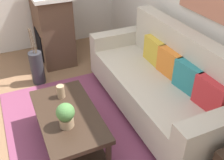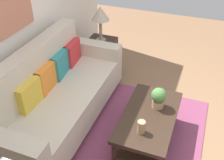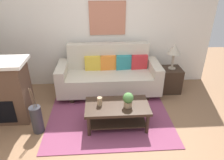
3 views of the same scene
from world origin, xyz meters
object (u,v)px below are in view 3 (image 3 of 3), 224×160
at_px(side_table, 170,80).
at_px(table_lamp, 174,50).
at_px(throw_pillow_orange, 109,63).
at_px(throw_pillow_crimson, 139,62).
at_px(fireplace, 2,91).
at_px(floor_vase, 37,119).
at_px(framed_painting, 107,18).
at_px(coffee_table, 117,110).
at_px(couch, 109,75).
at_px(potted_plant_tabletop, 128,99).
at_px(throw_pillow_teal, 124,62).
at_px(tabletop_vase, 100,101).
at_px(throw_pillow_mustard, 93,63).

bearing_deg(side_table, table_lamp, 0.00).
bearing_deg(throw_pillow_orange, throw_pillow_crimson, 0.00).
distance_m(fireplace, floor_vase, 0.86).
distance_m(throw_pillow_orange, fireplace, 2.17).
relative_size(floor_vase, framed_painting, 0.63).
xyz_separation_m(throw_pillow_orange, coffee_table, (0.08, -1.30, -0.37)).
xyz_separation_m(couch, floor_vase, (-1.28, -1.25, -0.18)).
bearing_deg(potted_plant_tabletop, couch, 101.97).
bearing_deg(side_table, throw_pillow_teal, 172.35).
relative_size(coffee_table, fireplace, 0.95).
bearing_deg(table_lamp, potted_plant_tabletop, -133.35).
bearing_deg(floor_vase, potted_plant_tabletop, 0.91).
distance_m(table_lamp, floor_vase, 3.05).
distance_m(throw_pillow_crimson, framed_painting, 1.18).
bearing_deg(throw_pillow_teal, throw_pillow_crimson, 0.00).
distance_m(throw_pillow_orange, coffee_table, 1.35).
distance_m(couch, fireplace, 2.12).
bearing_deg(throw_pillow_crimson, tabletop_vase, -125.12).
relative_size(side_table, framed_painting, 0.71).
bearing_deg(floor_vase, coffee_table, 3.30).
bearing_deg(throw_pillow_teal, throw_pillow_mustard, 180.00).
bearing_deg(table_lamp, couch, 179.33).
height_order(tabletop_vase, table_lamp, table_lamp).
relative_size(throw_pillow_mustard, side_table, 0.64).
bearing_deg(throw_pillow_teal, tabletop_vase, -113.55).
relative_size(throw_pillow_teal, tabletop_vase, 2.40).
bearing_deg(side_table, framed_painting, 160.96).
xyz_separation_m(floor_vase, framed_painting, (1.28, 1.72, 1.33)).
bearing_deg(floor_vase, framed_painting, 53.23).
relative_size(potted_plant_tabletop, table_lamp, 0.46).
relative_size(couch, fireplace, 1.90).
xyz_separation_m(table_lamp, floor_vase, (-2.68, -1.23, -0.75)).
bearing_deg(tabletop_vase, fireplace, 169.42).
bearing_deg(throw_pillow_orange, throw_pillow_mustard, 180.00).
distance_m(coffee_table, table_lamp, 1.88).
height_order(fireplace, floor_vase, fireplace).
relative_size(throw_pillow_orange, throw_pillow_teal, 1.00).
distance_m(throw_pillow_teal, table_lamp, 1.11).
bearing_deg(potted_plant_tabletop, tabletop_vase, 171.35).
distance_m(throw_pillow_teal, tabletop_vase, 1.41).
relative_size(throw_pillow_orange, side_table, 0.64).
distance_m(throw_pillow_crimson, side_table, 0.83).
bearing_deg(coffee_table, couch, 94.10).
relative_size(throw_pillow_mustard, fireplace, 0.31).
relative_size(table_lamp, framed_painting, 0.72).
relative_size(throw_pillow_orange, tabletop_vase, 2.40).
distance_m(tabletop_vase, side_table, 1.99).
distance_m(throw_pillow_orange, throw_pillow_crimson, 0.68).
xyz_separation_m(potted_plant_tabletop, side_table, (1.14, 1.21, -0.29)).
bearing_deg(throw_pillow_orange, fireplace, -153.90).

